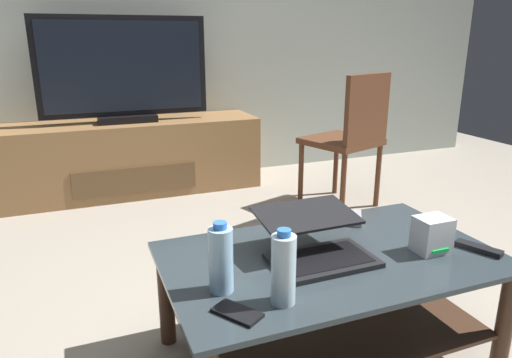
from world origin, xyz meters
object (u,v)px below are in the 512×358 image
(coffee_table, at_px, (329,287))
(tv_remote, at_px, (479,248))
(television, at_px, (124,72))
(cell_phone, at_px, (237,313))
(laptop, at_px, (316,241))
(soundbar_remote, at_px, (356,218))
(dining_chair, at_px, (351,134))
(router_box, at_px, (432,235))
(water_bottle_near, at_px, (283,269))
(media_cabinet, at_px, (130,157))
(water_bottle_far, at_px, (221,259))

(coffee_table, height_order, tv_remote, tv_remote)
(television, relative_size, cell_phone, 8.59)
(coffee_table, height_order, cell_phone, cell_phone)
(laptop, relative_size, soundbar_remote, 2.24)
(coffee_table, height_order, television, television)
(television, xyz_separation_m, soundbar_remote, (0.69, -2.00, -0.49))
(dining_chair, xyz_separation_m, laptop, (-0.99, -1.33, -0.05))
(tv_remote, bearing_deg, router_box, 135.47)
(television, height_order, water_bottle_near, television)
(cell_phone, xyz_separation_m, tv_remote, (0.95, 0.06, 0.01))
(television, xyz_separation_m, router_box, (0.77, -2.36, -0.43))
(cell_phone, height_order, soundbar_remote, soundbar_remote)
(media_cabinet, relative_size, soundbar_remote, 12.15)
(laptop, xyz_separation_m, soundbar_remote, (0.32, 0.24, -0.05))
(water_bottle_near, bearing_deg, soundbar_remote, 40.06)
(media_cabinet, relative_size, cell_phone, 13.89)
(television, distance_m, laptop, 2.31)
(laptop, bearing_deg, cell_phone, -147.68)
(laptop, distance_m, soundbar_remote, 0.40)
(water_bottle_far, bearing_deg, cell_phone, -89.37)
(laptop, bearing_deg, soundbar_remote, 36.30)
(water_bottle_near, xyz_separation_m, water_bottle_far, (-0.15, 0.13, -0.00))
(dining_chair, relative_size, water_bottle_near, 4.06)
(television, bearing_deg, laptop, -80.72)
(media_cabinet, xyz_separation_m, cell_phone, (-0.01, -2.50, 0.15))
(media_cabinet, bearing_deg, cell_phone, -90.19)
(tv_remote, bearing_deg, soundbar_remote, 97.06)
(television, distance_m, water_bottle_far, 2.37)
(router_box, distance_m, cell_phone, 0.79)
(laptop, height_order, cell_phone, laptop)
(media_cabinet, xyz_separation_m, water_bottle_near, (0.14, -2.49, 0.25))
(laptop, xyz_separation_m, tv_remote, (0.57, -0.18, -0.05))
(water_bottle_near, height_order, cell_phone, water_bottle_near)
(coffee_table, distance_m, television, 2.37)
(coffee_table, xyz_separation_m, soundbar_remote, (0.27, 0.25, 0.14))
(water_bottle_far, xyz_separation_m, soundbar_remote, (0.70, 0.33, -0.10))
(dining_chair, bearing_deg, tv_remote, -105.46)
(laptop, relative_size, router_box, 2.75)
(cell_phone, bearing_deg, dining_chair, 15.75)
(water_bottle_far, bearing_deg, laptop, 14.54)
(tv_remote, bearing_deg, dining_chair, 50.53)
(router_box, xyz_separation_m, water_bottle_near, (-0.64, -0.11, 0.04))
(media_cabinet, relative_size, water_bottle_far, 8.69)
(media_cabinet, relative_size, router_box, 14.93)
(cell_phone, bearing_deg, water_bottle_near, -29.59)
(dining_chair, xyz_separation_m, water_bottle_near, (-1.22, -1.56, -0.00))
(coffee_table, xyz_separation_m, water_bottle_near, (-0.29, -0.22, 0.24))
(cell_phone, height_order, tv_remote, tv_remote)
(coffee_table, distance_m, media_cabinet, 2.31)
(television, height_order, dining_chair, television)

